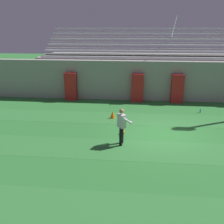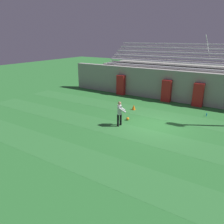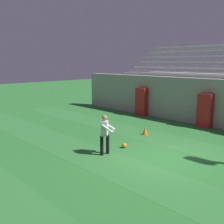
{
  "view_description": "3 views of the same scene",
  "coord_description": "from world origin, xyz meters",
  "px_view_note": "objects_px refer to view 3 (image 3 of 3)",
  "views": [
    {
      "loc": [
        -1.33,
        -12.14,
        5.01
      ],
      "look_at": [
        -2.48,
        -0.81,
        1.33
      ],
      "focal_mm": 42.0,
      "sensor_mm": 36.0,
      "label": 1
    },
    {
      "loc": [
        4.8,
        -12.99,
        5.58
      ],
      "look_at": [
        -2.62,
        -1.29,
        0.83
      ],
      "focal_mm": 35.0,
      "sensor_mm": 36.0,
      "label": 2
    },
    {
      "loc": [
        5.65,
        -8.31,
        3.78
      ],
      "look_at": [
        -2.15,
        -0.8,
        1.7
      ],
      "focal_mm": 42.0,
      "sensor_mm": 36.0,
      "label": 3
    }
  ],
  "objects_px": {
    "goalkeeper": "(105,132)",
    "traffic_cone": "(145,131)",
    "padding_pillar_far_left": "(142,102)",
    "padding_pillar_gate_left": "(205,111)",
    "soccer_ball": "(124,145)"
  },
  "relations": [
    {
      "from": "soccer_ball",
      "to": "goalkeeper",
      "type": "bearing_deg",
      "value": -88.56
    },
    {
      "from": "soccer_ball",
      "to": "traffic_cone",
      "type": "relative_size",
      "value": 0.52
    },
    {
      "from": "goalkeeper",
      "to": "soccer_ball",
      "type": "height_order",
      "value": "goalkeeper"
    },
    {
      "from": "padding_pillar_gate_left",
      "to": "traffic_cone",
      "type": "height_order",
      "value": "padding_pillar_gate_left"
    },
    {
      "from": "padding_pillar_gate_left",
      "to": "traffic_cone",
      "type": "xyz_separation_m",
      "value": [
        -1.37,
        -3.77,
        -0.78
      ]
    },
    {
      "from": "padding_pillar_gate_left",
      "to": "soccer_ball",
      "type": "relative_size",
      "value": 8.96
    },
    {
      "from": "padding_pillar_far_left",
      "to": "goalkeeper",
      "type": "height_order",
      "value": "padding_pillar_far_left"
    },
    {
      "from": "soccer_ball",
      "to": "traffic_cone",
      "type": "distance_m",
      "value": 2.46
    },
    {
      "from": "padding_pillar_far_left",
      "to": "traffic_cone",
      "type": "height_order",
      "value": "padding_pillar_far_left"
    },
    {
      "from": "goalkeeper",
      "to": "traffic_cone",
      "type": "xyz_separation_m",
      "value": [
        -0.76,
        3.53,
        -0.74
      ]
    },
    {
      "from": "padding_pillar_gate_left",
      "to": "goalkeeper",
      "type": "distance_m",
      "value": 7.33
    },
    {
      "from": "padding_pillar_far_left",
      "to": "soccer_ball",
      "type": "distance_m",
      "value": 7.44
    },
    {
      "from": "traffic_cone",
      "to": "soccer_ball",
      "type": "bearing_deg",
      "value": -72.83
    },
    {
      "from": "padding_pillar_far_left",
      "to": "soccer_ball",
      "type": "relative_size",
      "value": 8.96
    },
    {
      "from": "goalkeeper",
      "to": "soccer_ball",
      "type": "relative_size",
      "value": 7.59
    }
  ]
}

